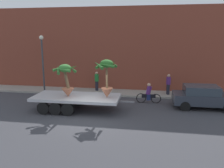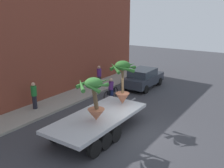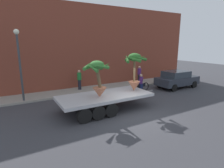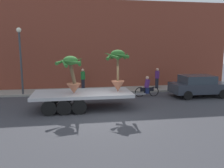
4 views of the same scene
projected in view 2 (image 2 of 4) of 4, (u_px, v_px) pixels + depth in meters
ground_plane at (131, 130)px, 13.24m from camera, size 60.00×60.00×0.00m
sidewalk at (51, 105)px, 16.51m from camera, size 24.00×2.20×0.15m
building_facade at (29, 48)px, 16.41m from camera, size 24.00×1.20×7.46m
flatbed_trailer at (95, 121)px, 12.50m from camera, size 6.77×2.58×0.98m
potted_palm_rear at (94, 97)px, 11.70m from camera, size 1.66×1.50×2.15m
potted_palm_middle at (123, 80)px, 13.82m from camera, size 1.51×1.56×2.49m
cyclist at (111, 90)px, 17.86m from camera, size 1.84×0.36×1.54m
parked_car at (143, 78)px, 20.42m from camera, size 4.16×1.97×1.58m
pedestrian_near_gate at (99, 76)px, 20.23m from camera, size 0.36×0.36×1.71m
pedestrian_far_left at (34, 95)px, 15.54m from camera, size 0.36×0.36×1.71m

